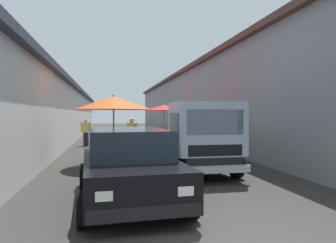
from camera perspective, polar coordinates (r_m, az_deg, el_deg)
name	(u,v)px	position (r m, az deg, el deg)	size (l,w,h in m)	color
ground	(138,147)	(17.39, -5.48, -4.49)	(90.00, 90.00, 0.00)	#33302D
building_left_whitewash	(9,113)	(20.23, -26.58, 1.30)	(49.80, 7.50, 3.59)	silver
building_right_concrete	(243,104)	(21.34, 13.27, 3.10)	(49.80, 7.50, 4.86)	gray
fruit_stall_far_left	(205,114)	(14.06, 6.71, 1.29)	(2.73, 2.73, 2.26)	#9E9EA3
fruit_stall_mid_lane	(164,112)	(20.86, -0.63, 1.63)	(2.69, 2.69, 2.44)	#9E9EA3
fruit_stall_near_left	(112,111)	(10.96, -9.93, 1.91)	(2.59, 2.59, 2.44)	#9E9EA3
hatchback_car	(128,165)	(6.50, -7.19, -7.67)	(4.01, 2.13, 1.45)	black
delivery_truck	(198,139)	(9.29, 5.48, -3.10)	(4.93, 2.00, 2.08)	black
vendor_by_crates	(132,134)	(13.33, -6.49, -2.24)	(0.54, 0.43, 1.61)	navy
vendor_in_shade	(86,131)	(18.08, -14.51, -1.58)	(0.33, 0.59, 1.51)	#232328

